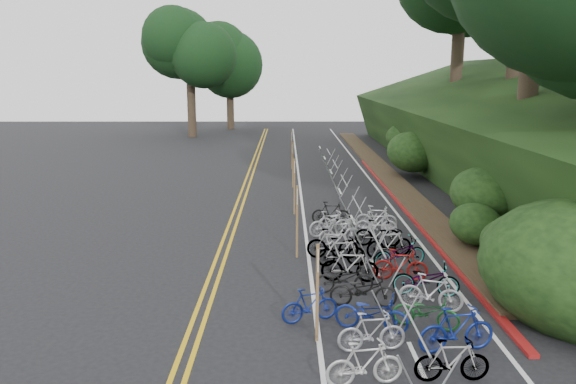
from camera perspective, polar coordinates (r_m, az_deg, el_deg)
name	(u,v)px	position (r m, az deg, el deg)	size (l,w,h in m)	color
ground	(277,320)	(14.66, -1.11, -12.91)	(120.00, 120.00, 0.00)	black
road_markings	(295,219)	(24.19, 0.76, -2.77)	(7.47, 80.00, 0.01)	gold
red_curb	(404,208)	(26.59, 11.68, -1.56)	(0.25, 28.00, 0.10)	maroon
embankment	(506,137)	(34.93, 21.27, 5.26)	(14.30, 48.14, 9.11)	black
bike_rack_front	(410,332)	(12.25, 12.29, -13.72)	(1.18, 3.26, 1.24)	#96999E
bike_racks_rest	(344,186)	(26.97, 5.70, 0.57)	(1.14, 23.00, 1.17)	#96999E
signpost_near	(317,286)	(13.10, 3.00, -9.55)	(0.08, 0.40, 2.38)	brown
signposts_rest	(294,171)	(27.70, 0.57, 2.14)	(0.08, 18.40, 2.50)	brown
bike_front	(310,305)	(14.42, 2.22, -11.38)	(1.50, 0.42, 0.90)	navy
bike_valet	(375,263)	(17.46, 8.83, -7.15)	(3.22, 14.02, 1.09)	beige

